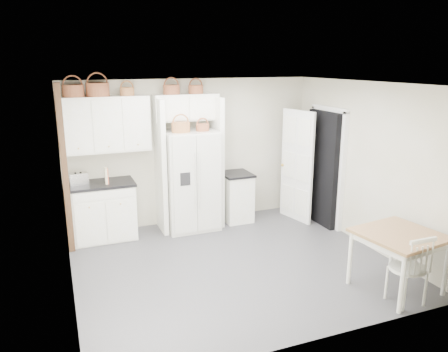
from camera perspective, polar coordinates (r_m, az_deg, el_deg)
name	(u,v)px	position (r m, az deg, el deg)	size (l,w,h in m)	color
floor	(234,264)	(6.56, 1.33, -11.36)	(4.50, 4.50, 0.00)	#454546
ceiling	(235,84)	(5.90, 1.49, 11.94)	(4.50, 4.50, 0.00)	white
wall_back	(192,152)	(7.94, -4.20, 3.16)	(4.50, 4.50, 0.00)	#ADA787
wall_left	(64,196)	(5.66, -20.12, -2.48)	(4.00, 4.00, 0.00)	#ADA787
wall_right	(366,165)	(7.26, 18.03, 1.36)	(4.00, 4.00, 0.00)	#ADA787
refrigerator	(191,180)	(7.65, -4.39, -0.56)	(0.90, 0.73, 1.75)	silver
base_cab_left	(104,212)	(7.56, -15.46, -4.52)	(1.00, 0.63, 0.93)	white
base_cab_right	(236,198)	(8.13, 1.59, -2.83)	(0.49, 0.59, 0.87)	white
dining_table	(397,262)	(6.14, 21.66, -10.34)	(0.94, 0.94, 0.78)	olive
windsor_chair	(408,268)	(5.85, 22.86, -11.02)	(0.45, 0.41, 0.92)	white
counter_left	(101,184)	(7.42, -15.71, -0.98)	(1.04, 0.67, 0.04)	black
counter_right	(236,174)	(8.01, 1.62, 0.26)	(0.53, 0.63, 0.04)	black
toaster	(78,179)	(7.35, -18.47, -0.37)	(0.29, 0.16, 0.20)	silver
cookbook_red	(107,176)	(7.31, -15.04, 0.01)	(0.04, 0.16, 0.24)	#B94629
cookbook_cream	(106,176)	(7.31, -15.14, 0.03)	(0.04, 0.17, 0.25)	beige
basket_upper_a	(73,91)	(7.28, -19.10, 10.45)	(0.33, 0.33, 0.19)	brown
basket_upper_b	(98,90)	(7.31, -16.17, 10.78)	(0.36, 0.36, 0.21)	brown
basket_upper_c	(127,91)	(7.37, -12.54, 10.73)	(0.23, 0.23, 0.13)	brown
basket_bridge_a	(171,90)	(7.52, -6.88, 11.14)	(0.28, 0.28, 0.16)	brown
basket_bridge_b	(196,89)	(7.64, -3.70, 11.22)	(0.26, 0.26, 0.15)	brown
basket_fridge_a	(181,127)	(7.31, -5.66, 6.35)	(0.31, 0.31, 0.16)	brown
basket_fridge_b	(203,127)	(7.43, -2.82, 6.36)	(0.22, 0.22, 0.12)	brown
upper_cabinet	(106,124)	(7.37, -15.15, 6.53)	(1.40, 0.34, 0.90)	white
bridge_cabinet	(186,107)	(7.61, -5.02, 8.93)	(1.12, 0.34, 0.45)	white
fridge_panel_left	(160,167)	(7.52, -8.30, 1.22)	(0.08, 0.60, 2.30)	white
fridge_panel_right	(216,162)	(7.80, -0.99, 1.87)	(0.08, 0.60, 2.30)	white
trim_post	(65,171)	(6.97, -20.08, 0.65)	(0.09, 0.09, 2.60)	black
doorway_void	(324,168)	(8.04, 12.91, 0.97)	(0.18, 0.85, 2.05)	black
door_slab	(297,166)	(8.12, 9.49, 1.28)	(0.80, 0.04, 2.05)	white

